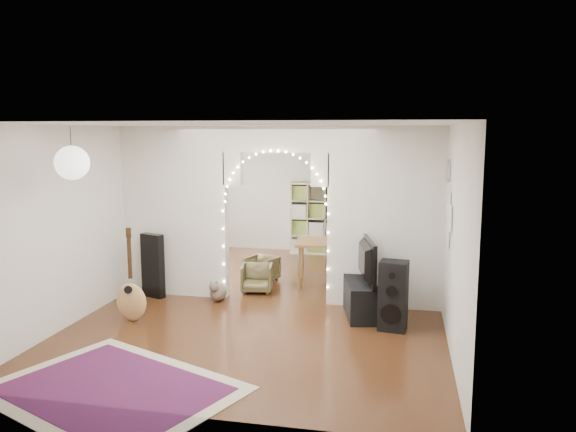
% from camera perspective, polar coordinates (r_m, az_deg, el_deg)
% --- Properties ---
extents(floor, '(7.50, 7.50, 0.00)m').
position_cam_1_polar(floor, '(8.92, -1.16, -8.47)').
color(floor, black).
rests_on(floor, ground).
extents(ceiling, '(5.00, 7.50, 0.02)m').
position_cam_1_polar(ceiling, '(8.53, -1.21, 9.16)').
color(ceiling, white).
rests_on(ceiling, wall_back).
extents(wall_back, '(5.00, 0.02, 2.70)m').
position_cam_1_polar(wall_back, '(12.28, 2.68, 2.64)').
color(wall_back, silver).
rests_on(wall_back, floor).
extents(wall_front, '(5.00, 0.02, 2.70)m').
position_cam_1_polar(wall_front, '(5.10, -10.56, -5.87)').
color(wall_front, silver).
rests_on(wall_front, floor).
extents(wall_left, '(0.02, 7.50, 2.70)m').
position_cam_1_polar(wall_left, '(9.49, -16.08, 0.58)').
color(wall_left, silver).
rests_on(wall_left, floor).
extents(wall_right, '(0.02, 7.50, 2.70)m').
position_cam_1_polar(wall_right, '(8.44, 15.62, -0.35)').
color(wall_right, silver).
rests_on(wall_right, floor).
extents(divider_wall, '(5.00, 0.20, 2.70)m').
position_cam_1_polar(divider_wall, '(8.61, -1.19, 0.64)').
color(divider_wall, silver).
rests_on(divider_wall, floor).
extents(fairy_lights, '(1.64, 0.04, 1.60)m').
position_cam_1_polar(fairy_lights, '(8.47, -1.38, 1.36)').
color(fairy_lights, '#FFEABF').
rests_on(fairy_lights, divider_wall).
extents(window, '(0.04, 1.20, 1.40)m').
position_cam_1_polar(window, '(11.07, -11.67, 2.61)').
color(window, white).
rests_on(window, wall_left).
extents(wall_clock, '(0.03, 0.31, 0.31)m').
position_cam_1_polar(wall_clock, '(7.76, 15.99, 4.46)').
color(wall_clock, white).
rests_on(wall_clock, wall_right).
extents(picture_frames, '(0.02, 0.50, 0.70)m').
position_cam_1_polar(picture_frames, '(7.43, 16.03, -0.37)').
color(picture_frames, white).
rests_on(picture_frames, wall_right).
extents(paper_lantern, '(0.40, 0.40, 0.40)m').
position_cam_1_polar(paper_lantern, '(7.03, -21.09, 5.06)').
color(paper_lantern, white).
rests_on(paper_lantern, ceiling).
extents(ceiling_fan, '(1.10, 1.10, 0.30)m').
position_cam_1_polar(ceiling_fan, '(10.49, 1.23, 7.40)').
color(ceiling_fan, gold).
rests_on(ceiling_fan, ceiling).
extents(area_rug, '(2.92, 2.61, 0.02)m').
position_cam_1_polar(area_rug, '(6.24, -17.41, -16.47)').
color(area_rug, maroon).
rests_on(area_rug, floor).
extents(guitar_case, '(0.41, 0.25, 1.02)m').
position_cam_1_polar(guitar_case, '(9.18, -13.57, -4.92)').
color(guitar_case, black).
rests_on(guitar_case, floor).
extents(acoustic_guitar, '(0.47, 0.25, 1.12)m').
position_cam_1_polar(acoustic_guitar, '(8.10, -15.68, -6.96)').
color(acoustic_guitar, '#B78849').
rests_on(acoustic_guitar, floor).
extents(tabby_cat, '(0.27, 0.56, 0.37)m').
position_cam_1_polar(tabby_cat, '(8.86, -7.15, -7.64)').
color(tabby_cat, brown).
rests_on(tabby_cat, floor).
extents(floor_speaker, '(0.40, 0.36, 0.93)m').
position_cam_1_polar(floor_speaker, '(7.62, 10.64, -7.97)').
color(floor_speaker, black).
rests_on(floor_speaker, floor).
extents(media_console, '(0.59, 1.06, 0.50)m').
position_cam_1_polar(media_console, '(8.17, 7.38, -8.31)').
color(media_console, black).
rests_on(media_console, floor).
extents(tv, '(0.36, 1.08, 0.62)m').
position_cam_1_polar(tv, '(8.02, 7.46, -4.48)').
color(tv, black).
rests_on(tv, media_console).
extents(bookcase, '(1.53, 0.49, 1.55)m').
position_cam_1_polar(bookcase, '(12.06, 3.88, -0.23)').
color(bookcase, tan).
rests_on(bookcase, floor).
extents(dining_table, '(1.28, 0.92, 0.76)m').
position_cam_1_polar(dining_table, '(9.66, 4.44, -2.99)').
color(dining_table, brown).
rests_on(dining_table, floor).
extents(flower_vase, '(0.20, 0.20, 0.19)m').
position_cam_1_polar(flower_vase, '(9.63, 4.45, -2.01)').
color(flower_vase, white).
rests_on(flower_vase, dining_table).
extents(dining_chair_left, '(0.62, 0.63, 0.45)m').
position_cam_1_polar(dining_chair_left, '(9.90, -2.68, -5.40)').
color(dining_chair_left, brown).
rests_on(dining_chair_left, floor).
extents(dining_chair_right, '(0.57, 0.58, 0.46)m').
position_cam_1_polar(dining_chair_right, '(9.28, -3.20, -6.33)').
color(dining_chair_right, brown).
rests_on(dining_chair_right, floor).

